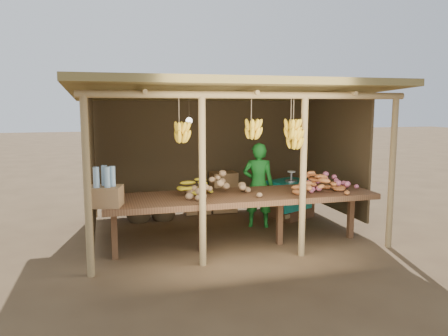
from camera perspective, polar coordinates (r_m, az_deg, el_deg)
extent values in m
plane|color=brown|center=(7.39, 0.00, -8.08)|extent=(60.00, 60.00, 0.00)
cylinder|color=#A28353|center=(5.43, -17.42, -2.47)|extent=(0.09, 0.09, 2.20)
cylinder|color=#A28353|center=(6.74, 21.09, -0.65)|extent=(0.09, 0.09, 2.20)
cylinder|color=#A28353|center=(8.40, -16.77, 1.19)|extent=(0.09, 0.09, 2.20)
cylinder|color=#A28353|center=(9.30, 10.07, 2.05)|extent=(0.09, 0.09, 2.20)
cylinder|color=#A28353|center=(5.56, -2.84, -1.87)|extent=(0.09, 0.09, 2.20)
cylinder|color=#A28353|center=(6.01, 10.29, -1.23)|extent=(0.09, 0.09, 2.20)
cylinder|color=#A28353|center=(5.67, 4.10, 9.48)|extent=(4.40, 0.09, 0.09)
cylinder|color=#A28353|center=(8.55, -2.71, 9.03)|extent=(4.40, 0.09, 0.09)
cube|color=olive|center=(7.10, 0.00, 9.95)|extent=(4.70, 3.50, 0.28)
cube|color=#4B3A22|center=(8.58, -2.63, 2.41)|extent=(4.20, 0.04, 1.98)
cube|color=#4B3A22|center=(7.10, -16.86, 0.87)|extent=(0.04, 2.40, 1.98)
cube|color=#4B3A22|center=(8.13, 13.90, 1.86)|extent=(0.04, 2.40, 1.98)
cube|color=brown|center=(6.32, 2.30, -3.78)|extent=(3.90, 1.05, 0.08)
cube|color=brown|center=(6.13, -14.13, -8.25)|extent=(0.08, 0.08, 0.72)
cube|color=brown|center=(6.27, -3.00, -7.66)|extent=(0.08, 0.08, 0.72)
cube|color=brown|center=(6.62, 7.27, -6.86)|extent=(0.08, 0.08, 0.72)
cube|color=brown|center=(7.16, 16.22, -5.97)|extent=(0.08, 0.08, 0.72)
cylinder|color=navy|center=(6.13, -15.26, -3.46)|extent=(0.36, 0.36, 0.13)
cube|color=olive|center=(5.73, -15.26, -3.59)|extent=(0.48, 0.42, 0.26)
imported|color=#1B7C25|center=(7.46, 4.49, -2.24)|extent=(0.62, 0.52, 1.45)
cube|color=brown|center=(8.25, 8.75, -4.22)|extent=(0.86, 0.81, 0.63)
cube|color=#0C897F|center=(8.18, 8.80, -1.87)|extent=(0.95, 0.90, 0.06)
cube|color=olive|center=(8.54, -0.05, -4.39)|extent=(0.49, 0.39, 0.39)
cube|color=olive|center=(8.47, -0.05, -1.84)|extent=(0.49, 0.39, 0.39)
cube|color=olive|center=(8.42, -3.54, -4.59)|extent=(0.49, 0.39, 0.39)
ellipsoid|color=#4B3A22|center=(8.00, -11.08, -4.89)|extent=(0.48, 0.48, 0.65)
ellipsoid|color=#4B3A22|center=(8.05, -7.98, -4.75)|extent=(0.48, 0.48, 0.65)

